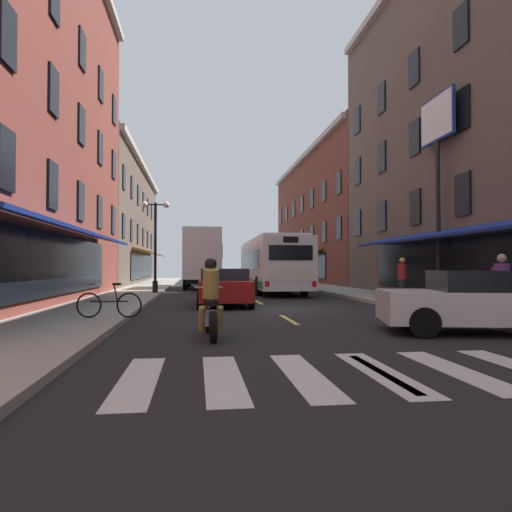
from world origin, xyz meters
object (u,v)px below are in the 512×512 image
pedestrian_mid (402,278)px  street_lamp_twin (155,242)px  transit_bus (271,264)px  motorcycle_rider (210,303)px  sedan_near (224,286)px  pedestrian_near (502,285)px  sedan_mid (485,301)px  billboard_sign (438,146)px  bicycle_near (109,304)px  box_truck (203,259)px

pedestrian_mid → street_lamp_twin: size_ratio=0.36×
transit_bus → motorcycle_rider: bearing=-103.3°
sedan_near → pedestrian_mid: (7.24, -0.02, 0.30)m
motorcycle_rider → pedestrian_near: pedestrian_near is taller
motorcycle_rider → pedestrian_near: 7.24m
sedan_mid → pedestrian_mid: bearing=77.0°
billboard_sign → motorcycle_rider: bearing=-140.4°
pedestrian_mid → sedan_mid: bearing=-113.3°
billboard_sign → street_lamp_twin: billboard_sign is taller
billboard_sign → bicycle_near: 14.12m
sedan_mid → bicycle_near: size_ratio=2.74×
box_truck → pedestrian_near: (7.02, -20.97, -0.98)m
transit_bus → motorcycle_rider: transit_bus is taller
transit_bus → box_truck: box_truck is taller
sedan_mid → motorcycle_rider: motorcycle_rider is taller
sedan_near → motorcycle_rider: 8.19m
sedan_near → sedan_mid: size_ratio=1.03×
box_truck → motorcycle_rider: (-0.17, -21.83, -1.29)m
sedan_near → street_lamp_twin: size_ratio=1.02×
transit_bus → bicycle_near: 15.87m
pedestrian_mid → box_truck: bearing=109.4°
transit_bus → pedestrian_mid: transit_bus is taller
sedan_near → sedan_mid: bearing=-57.3°
bicycle_near → street_lamp_twin: bearing=89.3°
sedan_mid → billboard_sign: bearing=67.5°
transit_bus → pedestrian_mid: (3.92, -9.04, -0.60)m
motorcycle_rider → pedestrian_mid: bearing=45.6°
transit_bus → pedestrian_near: transit_bus is taller
box_truck → transit_bus: bearing=-50.1°
sedan_near → street_lamp_twin: street_lamp_twin is taller
pedestrian_mid → motorcycle_rider: bearing=-144.7°
sedan_near → pedestrian_near: pedestrian_near is taller
transit_bus → box_truck: bearing=129.9°
bicycle_near → pedestrian_near: pedestrian_near is taller
sedan_mid → street_lamp_twin: (-8.48, 14.87, 2.06)m
transit_bus → box_truck: (-3.89, 4.65, 0.37)m
sedan_near → motorcycle_rider: size_ratio=2.33×
box_truck → motorcycle_rider: bearing=-90.4°
billboard_sign → pedestrian_near: billboard_sign is taller
pedestrian_mid → transit_bus: bearing=103.1°
motorcycle_rider → pedestrian_near: (7.19, 0.85, 0.30)m
motorcycle_rider → bicycle_near: bearing=132.4°
pedestrian_mid → bicycle_near: bearing=-163.4°
pedestrian_near → pedestrian_mid: (0.79, 7.28, 0.01)m
transit_bus → billboard_sign: bearing=-60.9°
sedan_near → pedestrian_mid: bearing=-0.1°
bicycle_near → transit_bus: bearing=65.3°
billboard_sign → box_truck: 17.37m
billboard_sign → motorcycle_rider: 13.35m
billboard_sign → box_truck: billboard_sign is taller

